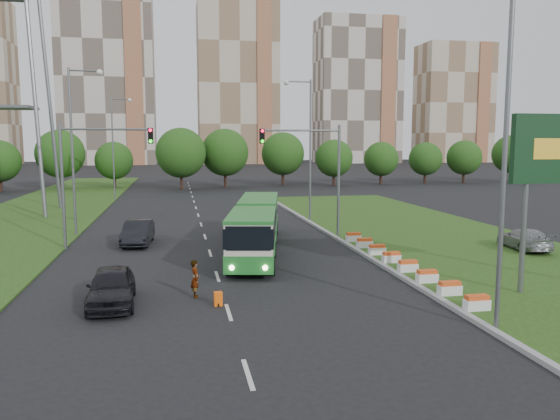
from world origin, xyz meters
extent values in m
plane|color=black|center=(0.00, 0.00, 0.00)|extent=(360.00, 360.00, 0.00)
cube|color=#224413|center=(13.00, 8.00, 0.07)|extent=(14.00, 60.00, 0.15)
cube|color=gray|center=(6.05, 8.00, 0.09)|extent=(0.30, 60.00, 0.18)
cube|color=#224413|center=(-18.00, 25.00, 0.05)|extent=(12.00, 110.00, 0.10)
cylinder|color=slate|center=(10.00, -6.00, 2.80)|extent=(0.24, 0.24, 5.60)
cylinder|color=slate|center=(6.40, 10.00, 4.00)|extent=(0.20, 0.20, 8.00)
cylinder|color=slate|center=(3.65, 10.00, 7.60)|extent=(5.50, 0.14, 0.14)
cube|color=black|center=(0.90, 10.00, 7.20)|extent=(0.32, 0.32, 1.00)
cylinder|color=slate|center=(-12.00, 9.00, 4.00)|extent=(0.20, 0.20, 8.00)
cylinder|color=slate|center=(-9.25, 9.00, 7.60)|extent=(5.50, 0.14, 0.14)
cube|color=black|center=(-6.50, 9.00, 7.20)|extent=(0.32, 0.32, 1.00)
cube|color=beige|center=(-25.00, 150.00, 26.00)|extent=(28.00, 15.00, 52.00)
cube|color=beige|center=(15.00, 150.00, 25.00)|extent=(25.00, 15.00, 50.00)
cube|color=beige|center=(55.00, 150.00, 23.50)|extent=(27.00, 15.00, 47.00)
cube|color=beige|center=(90.00, 150.00, 20.00)|extent=(24.00, 14.00, 40.00)
cube|color=beige|center=(-0.21, 1.70, 1.67)|extent=(2.39, 6.60, 2.58)
cube|color=beige|center=(-0.21, 10.16, 1.67)|extent=(2.39, 8.03, 2.58)
cylinder|color=black|center=(-0.21, 5.57, 1.63)|extent=(2.39, 1.20, 2.39)
cube|color=#21742A|center=(-0.21, 1.70, 0.81)|extent=(2.47, 6.64, 0.91)
cube|color=#21742A|center=(-0.21, 10.16, 0.81)|extent=(2.47, 8.08, 0.91)
cube|color=black|center=(-0.21, 1.70, 2.10)|extent=(2.47, 6.64, 1.00)
cube|color=black|center=(-0.21, 10.16, 2.10)|extent=(2.47, 8.08, 1.00)
imported|color=black|center=(-7.71, -4.09, 0.79)|extent=(2.08, 4.74, 1.59)
imported|color=black|center=(-7.54, 9.80, 0.80)|extent=(2.05, 4.95, 1.60)
imported|color=gray|center=(16.32, 2.84, 0.80)|extent=(2.37, 4.70, 1.31)
imported|color=gray|center=(-4.22, -3.57, 0.83)|extent=(0.45, 0.64, 1.66)
cube|color=#FF600D|center=(-3.34, -5.03, 0.29)|extent=(0.34, 0.29, 0.59)
cylinder|color=black|center=(-3.34, -5.18, 0.07)|extent=(0.04, 0.14, 0.14)
camera|label=1|loc=(-4.94, -27.22, 6.77)|focal=35.00mm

